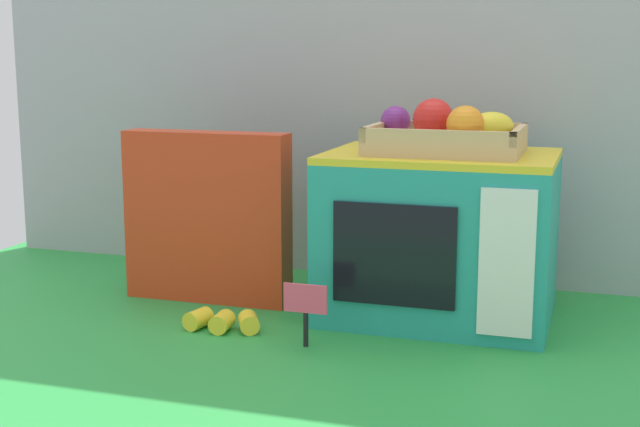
# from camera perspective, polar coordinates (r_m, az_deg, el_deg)

# --- Properties ---
(ground_plane) EXTENTS (1.70, 1.70, 0.00)m
(ground_plane) POSITION_cam_1_polar(r_m,az_deg,el_deg) (1.57, 0.04, -6.24)
(ground_plane) COLOR green
(ground_plane) RESTS_ON ground
(display_back_panel) EXTENTS (1.61, 0.03, 0.71)m
(display_back_panel) POSITION_cam_1_polar(r_m,az_deg,el_deg) (1.78, 2.85, 7.31)
(display_back_panel) COLOR #A0A3A8
(display_back_panel) RESTS_ON ground
(toy_microwave) EXTENTS (0.38, 0.29, 0.28)m
(toy_microwave) POSITION_cam_1_polar(r_m,az_deg,el_deg) (1.52, 7.71, -1.43)
(toy_microwave) COLOR teal
(toy_microwave) RESTS_ON ground
(food_groups_crate) EXTENTS (0.25, 0.19, 0.09)m
(food_groups_crate) POSITION_cam_1_polar(r_m,az_deg,el_deg) (1.48, 8.17, 5.02)
(food_groups_crate) COLOR tan
(food_groups_crate) RESTS_ON toy_microwave
(cookie_set_box) EXTENTS (0.31, 0.06, 0.31)m
(cookie_set_box) POSITION_cam_1_polar(r_m,az_deg,el_deg) (1.62, -7.24, -0.22)
(cookie_set_box) COLOR red
(cookie_set_box) RESTS_ON ground
(price_sign) EXTENTS (0.07, 0.01, 0.10)m
(price_sign) POSITION_cam_1_polar(r_m,az_deg,el_deg) (1.36, -0.95, -5.95)
(price_sign) COLOR black
(price_sign) RESTS_ON ground
(loose_toy_banana) EXTENTS (0.13, 0.06, 0.03)m
(loose_toy_banana) POSITION_cam_1_polar(r_m,az_deg,el_deg) (1.46, -6.30, -6.93)
(loose_toy_banana) COLOR yellow
(loose_toy_banana) RESTS_ON ground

